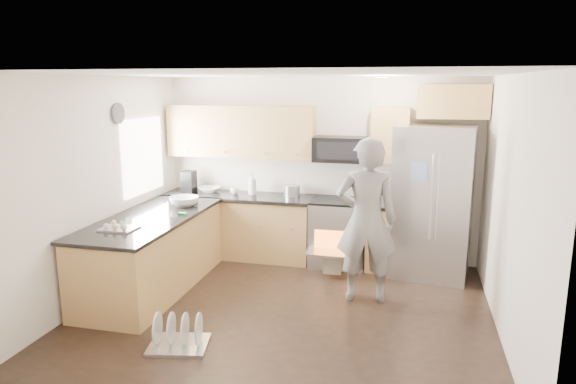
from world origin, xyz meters
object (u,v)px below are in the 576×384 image
(person, at_px, (366,220))
(dish_rack, at_px, (179,338))
(stove_range, at_px, (339,217))
(refrigerator, at_px, (433,202))

(person, relative_size, dish_rack, 3.03)
(stove_range, xyz_separation_m, dish_rack, (-1.16, -2.71, -0.58))
(person, bearing_deg, refrigerator, -134.49)
(refrigerator, distance_m, person, 1.27)
(person, xyz_separation_m, dish_rack, (-1.64, -1.57, -0.87))
(dish_rack, bearing_deg, stove_range, 66.77)
(refrigerator, relative_size, dish_rack, 3.12)
(stove_range, distance_m, dish_rack, 3.01)
(stove_range, distance_m, person, 1.27)
(stove_range, relative_size, person, 0.93)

